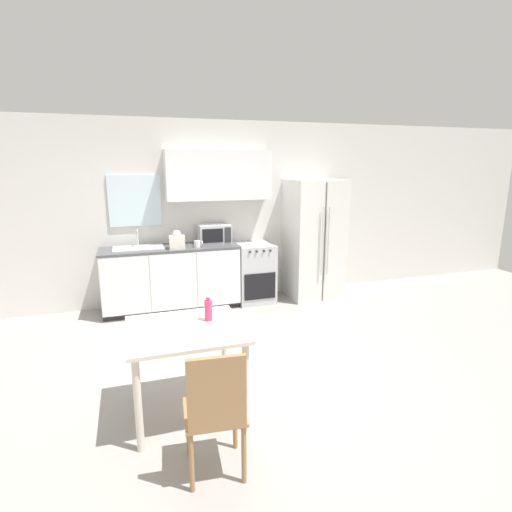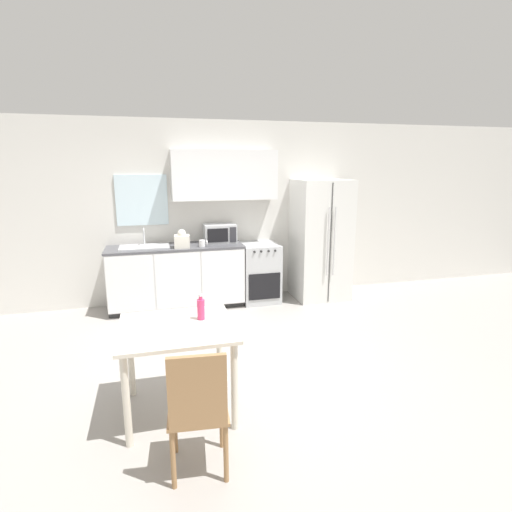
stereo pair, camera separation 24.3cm
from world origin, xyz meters
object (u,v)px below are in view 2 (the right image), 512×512
object	(u,v)px
microwave	(220,233)
dining_table	(177,340)
refrigerator	(320,240)
oven_range	(259,272)
coffee_mug	(203,243)
dining_chair_near	(198,406)
drink_bottle	(201,309)

from	to	relation	value
microwave	dining_table	distance (m)	2.85
refrigerator	microwave	distance (m)	1.57
oven_range	coffee_mug	distance (m)	1.02
oven_range	dining_chair_near	xyz separation A→B (m)	(-1.33, -3.38, 0.09)
dining_table	drink_bottle	bearing A→B (deg)	25.47
refrigerator	dining_chair_near	xyz separation A→B (m)	(-2.30, -3.32, -0.38)
microwave	drink_bottle	size ratio (longest dim) A/B	2.07
refrigerator	dining_table	distance (m)	3.48
refrigerator	drink_bottle	size ratio (longest dim) A/B	8.15
coffee_mug	dining_table	world-z (taller)	coffee_mug
refrigerator	coffee_mug	xyz separation A→B (m)	(-1.84, -0.07, 0.05)
coffee_mug	microwave	bearing A→B (deg)	39.09
drink_bottle	refrigerator	bearing A→B (deg)	48.38
microwave	dining_table	size ratio (longest dim) A/B	0.50
refrigerator	microwave	bearing A→B (deg)	174.00
oven_range	dining_table	size ratio (longest dim) A/B	0.96
dining_table	oven_range	bearing A→B (deg)	61.59
refrigerator	coffee_mug	size ratio (longest dim) A/B	15.03
coffee_mug	dining_table	size ratio (longest dim) A/B	0.13
dining_table	coffee_mug	bearing A→B (deg)	77.85
drink_bottle	coffee_mug	bearing A→B (deg)	82.34
coffee_mug	dining_table	xyz separation A→B (m)	(-0.53, -2.46, -0.32)
oven_range	dining_chair_near	distance (m)	3.63
dining_table	dining_chair_near	bearing A→B (deg)	-84.72
dining_table	refrigerator	bearing A→B (deg)	46.87
refrigerator	coffee_mug	bearing A→B (deg)	-177.79
oven_range	refrigerator	bearing A→B (deg)	-3.21
dining_table	dining_chair_near	xyz separation A→B (m)	(0.07, -0.79, -0.11)
refrigerator	coffee_mug	world-z (taller)	refrigerator
oven_range	refrigerator	world-z (taller)	refrigerator
oven_range	drink_bottle	bearing A→B (deg)	-115.53
coffee_mug	drink_bottle	world-z (taller)	coffee_mug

